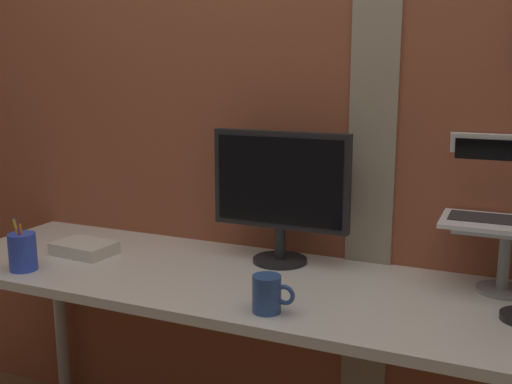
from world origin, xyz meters
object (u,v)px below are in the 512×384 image
(pen_cup, at_px, (23,252))
(coffee_mug, at_px, (268,294))
(monitor, at_px, (280,187))
(laptop, at_px, (510,197))

(pen_cup, distance_m, coffee_mug, 0.84)
(monitor, xyz_separation_m, coffee_mug, (0.12, -0.40, -0.20))
(monitor, xyz_separation_m, laptop, (0.68, 0.07, 0.01))
(monitor, bearing_deg, laptop, 6.14)
(pen_cup, bearing_deg, monitor, 29.14)
(laptop, xyz_separation_m, pen_cup, (-1.40, -0.47, -0.21))
(pen_cup, bearing_deg, coffee_mug, 0.03)
(monitor, distance_m, laptop, 0.69)
(monitor, relative_size, pen_cup, 2.63)
(laptop, xyz_separation_m, coffee_mug, (-0.56, -0.47, -0.22))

